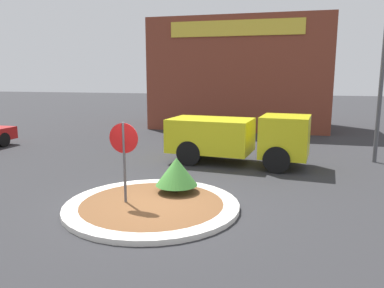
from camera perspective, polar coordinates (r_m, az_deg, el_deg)
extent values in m
plane|color=#2D2D30|center=(10.07, -6.09, -9.64)|extent=(120.00, 120.00, 0.00)
cylinder|color=silver|center=(10.05, -6.10, -9.29)|extent=(4.59, 4.59, 0.13)
cylinder|color=brown|center=(10.05, -6.10, -9.28)|extent=(3.77, 3.77, 0.13)
cylinder|color=#4C4C51|center=(9.92, -10.24, -3.22)|extent=(0.07, 0.07, 2.26)
cylinder|color=#B71414|center=(9.78, -10.38, 0.88)|extent=(0.79, 0.03, 0.79)
cylinder|color=brown|center=(10.87, -2.36, -6.75)|extent=(0.08, 0.08, 0.20)
cone|color=#3D7F33|center=(10.73, -2.38, -4.19)|extent=(1.21, 1.21, 0.80)
cube|color=gold|center=(14.39, 13.99, 1.14)|extent=(1.91, 2.09, 1.53)
cube|color=gold|center=(14.99, 2.88, 1.38)|extent=(3.42, 2.35, 1.31)
cube|color=black|center=(14.31, 16.43, 2.05)|extent=(0.22, 1.72, 0.53)
cylinder|color=black|center=(15.45, 13.66, -0.92)|extent=(0.99, 0.32, 0.97)
cylinder|color=black|center=(13.63, 12.75, -2.38)|extent=(0.99, 0.32, 0.97)
cylinder|color=black|center=(16.14, 1.84, -0.15)|extent=(0.99, 0.32, 0.97)
cylinder|color=black|center=(14.42, -0.49, -1.42)|extent=(0.99, 0.32, 0.97)
cube|color=brown|center=(25.77, 7.44, 10.43)|extent=(11.21, 6.00, 6.97)
cube|color=gold|center=(22.93, 6.66, 17.16)|extent=(7.85, 0.08, 0.90)
cylinder|color=black|center=(20.40, -26.79, 0.58)|extent=(0.22, 0.71, 0.70)
cylinder|color=#4C4C51|center=(16.43, 27.01, 9.90)|extent=(0.16, 0.16, 7.22)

